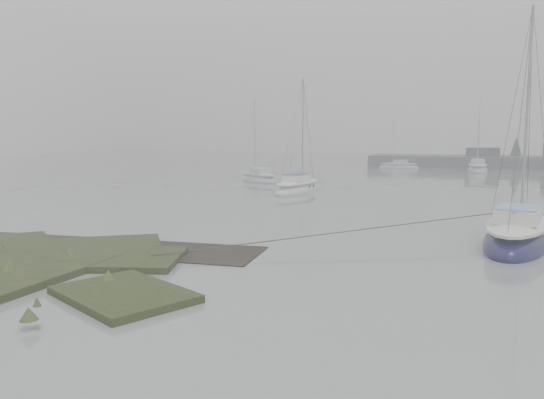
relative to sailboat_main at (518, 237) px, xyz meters
The scene contains 6 objects.
ground 22.40m from the sailboat_main, 117.66° to the left, with size 160.00×160.00×0.00m, color slate.
sailboat_main is the anchor object (origin of this frame).
sailboat_white 19.67m from the sailboat_main, 132.60° to the left, with size 2.73×6.41×8.77m.
sailboat_far_a 29.12m from the sailboat_main, 131.52° to the left, with size 5.47×5.04×7.92m.
sailboat_far_b 42.24m from the sailboat_main, 91.38° to the left, with size 2.25×6.51×9.14m.
sailboat_far_c 46.29m from the sailboat_main, 102.56° to the left, with size 4.79×1.64×6.73m.
Camera 1 is at (8.62, -11.41, 4.13)m, focal length 35.00 mm.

